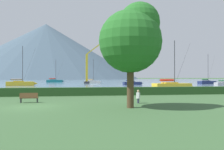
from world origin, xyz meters
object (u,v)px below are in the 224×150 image
object	(u,v)px
sailboat_slip_2	(55,81)
dock_crane	(87,70)
person_seated_viewer	(138,96)
sailboat_slip_5	(92,82)
sailboat_slip_8	(172,86)
sailboat_slip_0	(21,83)
sailboat_slip_9	(132,83)
park_tree	(132,38)
sailboat_slip_1	(207,82)
park_bench_near_path	(29,97)

from	to	relation	value
sailboat_slip_2	dock_crane	bearing A→B (deg)	-60.36
person_seated_viewer	dock_crane	xyz separation A→B (m)	(-1.71, 66.03, 4.23)
sailboat_slip_5	sailboat_slip_8	size ratio (longest dim) A/B	0.97
sailboat_slip_0	sailboat_slip_9	size ratio (longest dim) A/B	1.28
sailboat_slip_0	park_tree	bearing A→B (deg)	-79.67
park_tree	dock_crane	distance (m)	69.05
sailboat_slip_2	sailboat_slip_5	size ratio (longest dim) A/B	1.10
sailboat_slip_5	person_seated_viewer	distance (m)	69.72
sailboat_slip_0	sailboat_slip_2	size ratio (longest dim) A/B	1.08
sailboat_slip_9	sailboat_slip_1	bearing A→B (deg)	0.89
park_bench_near_path	person_seated_viewer	world-z (taller)	person_seated_viewer
sailboat_slip_1	sailboat_slip_9	xyz separation A→B (m)	(-27.94, -3.77, -0.07)
dock_crane	sailboat_slip_5	bearing A→B (deg)	60.62
sailboat_slip_2	person_seated_viewer	size ratio (longest dim) A/B	8.35
sailboat_slip_1	sailboat_slip_5	distance (m)	42.26
sailboat_slip_1	person_seated_viewer	xyz separation A→B (m)	(-39.83, -54.60, 0.05)
sailboat_slip_9	sailboat_slip_2	bearing A→B (deg)	119.57
sailboat_slip_5	sailboat_slip_9	world-z (taller)	sailboat_slip_5
sailboat_slip_2	park_tree	size ratio (longest dim) A/B	1.23
sailboat_slip_0	park_tree	distance (m)	55.02
sailboat_slip_1	sailboat_slip_8	bearing A→B (deg)	-143.52
sailboat_slip_5	park_bench_near_path	xyz separation A→B (m)	(-10.59, -67.71, -0.06)
sailboat_slip_0	person_seated_viewer	world-z (taller)	sailboat_slip_0
park_bench_near_path	dock_crane	bearing A→B (deg)	83.40
sailboat_slip_1	park_bench_near_path	size ratio (longest dim) A/B	6.24
park_bench_near_path	sailboat_slip_0	bearing A→B (deg)	104.73
sailboat_slip_0	sailboat_slip_8	bearing A→B (deg)	-46.78
sailboat_slip_9	person_seated_viewer	world-z (taller)	sailboat_slip_9
sailboat_slip_8	park_bench_near_path	bearing A→B (deg)	-144.74
sailboat_slip_5	sailboat_slip_9	xyz separation A→B (m)	(11.52, -18.89, -0.02)
sailboat_slip_0	person_seated_viewer	distance (m)	52.52
sailboat_slip_1	park_bench_near_path	bearing A→B (deg)	-147.00
sailboat_slip_1	person_seated_viewer	distance (m)	67.58
sailboat_slip_8	park_tree	size ratio (longest dim) A/B	1.16
dock_crane	park_bench_near_path	bearing A→B (deg)	-97.57
sailboat_slip_5	dock_crane	bearing A→B (deg)	-124.27
park_tree	dock_crane	size ratio (longest dim) A/B	0.54
sailboat_slip_5	dock_crane	world-z (taller)	dock_crane
sailboat_slip_0	sailboat_slip_5	size ratio (longest dim) A/B	1.19
park_bench_near_path	sailboat_slip_8	bearing A→B (deg)	42.86
sailboat_slip_0	dock_crane	xyz separation A→B (m)	(19.75, 18.09, 4.20)
sailboat_slip_0	sailboat_slip_2	xyz separation A→B (m)	(5.76, 40.37, -0.03)
sailboat_slip_0	sailboat_slip_1	world-z (taller)	sailboat_slip_0
park_bench_near_path	person_seated_viewer	size ratio (longest dim) A/B	1.35
sailboat_slip_1	sailboat_slip_8	xyz separation A→B (m)	(-26.52, -31.48, 0.08)
park_bench_near_path	park_tree	xyz separation A→B (m)	(8.92, -5.03, 5.10)
sailboat_slip_5	person_seated_viewer	world-z (taller)	sailboat_slip_5
sailboat_slip_8	park_tree	world-z (taller)	sailboat_slip_8
sailboat_slip_9	sailboat_slip_8	bearing A→B (deg)	-93.86
sailboat_slip_0	sailboat_slip_8	xyz separation A→B (m)	(34.78, -24.82, 0.01)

